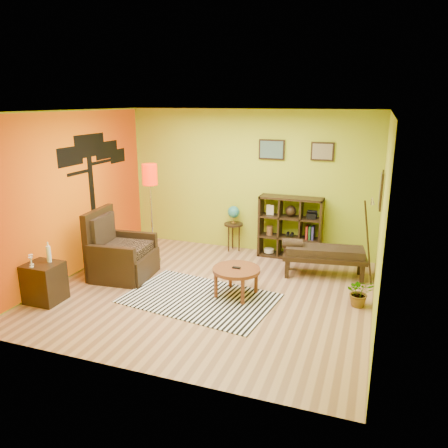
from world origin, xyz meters
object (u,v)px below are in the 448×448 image
(floor_lamp, at_px, (150,183))
(cube_shelf, at_px, (291,228))
(coffee_table, at_px, (236,272))
(armchair, at_px, (119,256))
(potted_plant, at_px, (359,295))
(bench, at_px, (322,253))
(side_cabinet, at_px, (44,282))
(globe_table, at_px, (234,217))

(floor_lamp, distance_m, cube_shelf, 2.78)
(coffee_table, distance_m, armchair, 2.15)
(armchair, bearing_deg, potted_plant, 2.60)
(armchair, relative_size, bench, 0.80)
(coffee_table, distance_m, bench, 1.69)
(side_cabinet, bearing_deg, bench, 32.26)
(coffee_table, relative_size, side_cabinet, 0.80)
(armchair, height_order, potted_plant, armchair)
(side_cabinet, distance_m, globe_table, 3.75)
(globe_table, relative_size, potted_plant, 2.13)
(potted_plant, bearing_deg, cube_shelf, 128.70)
(armchair, distance_m, globe_table, 2.43)
(cube_shelf, relative_size, potted_plant, 2.76)
(armchair, relative_size, side_cabinet, 1.27)
(cube_shelf, xyz_separation_m, potted_plant, (1.39, -1.73, -0.43))
(globe_table, xyz_separation_m, cube_shelf, (1.16, -0.02, -0.10))
(coffee_table, relative_size, cube_shelf, 0.62)
(coffee_table, bearing_deg, bench, 47.38)
(bench, relative_size, potted_plant, 3.36)
(side_cabinet, xyz_separation_m, potted_plant, (4.50, 1.43, -0.14))
(globe_table, bearing_deg, armchair, -126.63)
(cube_shelf, bearing_deg, side_cabinet, -134.60)
(coffee_table, distance_m, floor_lamp, 2.42)
(floor_lamp, bearing_deg, cube_shelf, 24.22)
(floor_lamp, distance_m, bench, 3.30)
(floor_lamp, distance_m, globe_table, 1.83)
(armchair, bearing_deg, coffee_table, -2.28)
(armchair, distance_m, bench, 3.50)
(armchair, distance_m, potted_plant, 3.99)
(armchair, xyz_separation_m, globe_table, (1.43, 1.93, 0.35))
(cube_shelf, bearing_deg, globe_table, 179.12)
(coffee_table, xyz_separation_m, side_cabinet, (-2.67, -1.16, -0.08))
(side_cabinet, distance_m, floor_lamp, 2.50)
(bench, bearing_deg, potted_plant, -55.01)
(armchair, relative_size, floor_lamp, 0.63)
(cube_shelf, bearing_deg, armchair, -143.65)
(potted_plant, bearing_deg, coffee_table, -171.72)
(globe_table, distance_m, bench, 2.04)
(globe_table, bearing_deg, potted_plant, -34.44)
(coffee_table, bearing_deg, potted_plant, 8.28)
(armchair, relative_size, potted_plant, 2.69)
(floor_lamp, xyz_separation_m, potted_plant, (3.78, -0.65, -1.33))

